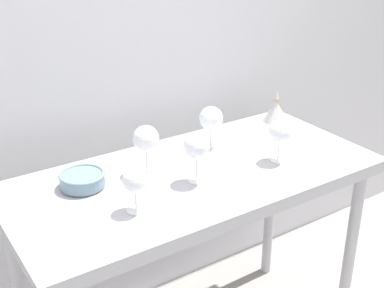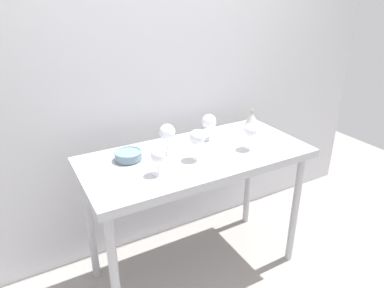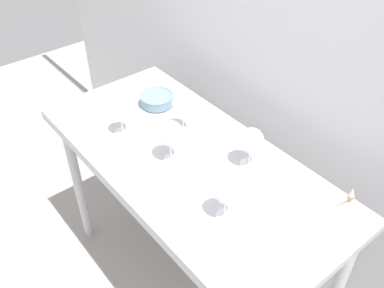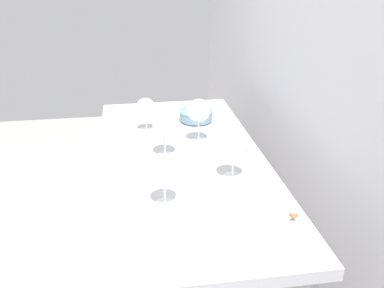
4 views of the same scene
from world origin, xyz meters
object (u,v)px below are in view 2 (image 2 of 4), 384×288
at_px(wine_glass_far_right, 209,122).
at_px(tasting_bowl, 128,155).
at_px(tasting_sheet_upper, 239,139).
at_px(wine_glass_near_right, 250,131).
at_px(wine_glass_far_left, 167,133).
at_px(wine_glass_near_left, 158,156).
at_px(decanter_funnel, 252,119).
at_px(wine_glass_near_center, 197,138).

xyz_separation_m(wine_glass_far_right, tasting_bowl, (-0.58, -0.04, -0.09)).
bearing_deg(tasting_sheet_upper, tasting_bowl, -175.27).
distance_m(wine_glass_near_right, wine_glass_far_left, 0.51).
xyz_separation_m(wine_glass_near_right, wine_glass_near_left, (-0.63, -0.02, -0.01)).
bearing_deg(wine_glass_near_left, tasting_sheet_upper, 14.87).
distance_m(wine_glass_far_left, tasting_sheet_upper, 0.53).
xyz_separation_m(wine_glass_far_left, decanter_funnel, (0.74, 0.13, -0.08)).
bearing_deg(wine_glass_far_left, wine_glass_near_center, -52.88).
xyz_separation_m(wine_glass_far_left, wine_glass_far_right, (0.33, 0.07, -0.02)).
height_order(wine_glass_far_left, tasting_sheet_upper, wine_glass_far_left).
bearing_deg(decanter_funnel, wine_glass_near_right, -130.19).
xyz_separation_m(wine_glass_near_right, tasting_bowl, (-0.72, 0.22, -0.09)).
bearing_deg(tasting_bowl, wine_glass_near_center, -27.15).
height_order(wine_glass_near_center, tasting_bowl, wine_glass_near_center).
height_order(wine_glass_far_right, tasting_bowl, wine_glass_far_right).
bearing_deg(wine_glass_far_right, tasting_sheet_upper, -29.32).
height_order(wine_glass_near_center, wine_glass_near_left, wine_glass_near_center).
distance_m(tasting_sheet_upper, tasting_bowl, 0.76).
bearing_deg(wine_glass_near_center, wine_glass_far_right, 45.57).
relative_size(wine_glass_far_left, wine_glass_far_right, 1.09).
relative_size(tasting_sheet_upper, decanter_funnel, 1.74).
distance_m(wine_glass_far_right, tasting_sheet_upper, 0.24).
bearing_deg(wine_glass_near_center, tasting_bowl, 152.85).
xyz_separation_m(wine_glass_near_left, tasting_sheet_upper, (0.67, 0.18, -0.10)).
bearing_deg(wine_glass_near_left, wine_glass_near_right, 2.10).
height_order(wine_glass_near_right, decanter_funnel, wine_glass_near_right).
xyz_separation_m(wine_glass_near_right, wine_glass_far_right, (-0.14, 0.26, 0.00)).
height_order(tasting_sheet_upper, decanter_funnel, decanter_funnel).
height_order(wine_glass_near_center, wine_glass_far_right, wine_glass_near_center).
relative_size(wine_glass_near_center, decanter_funnel, 1.25).
distance_m(wine_glass_far_left, wine_glass_near_left, 0.27).
height_order(wine_glass_near_right, tasting_bowl, wine_glass_near_right).
bearing_deg(tasting_sheet_upper, decanter_funnel, 45.02).
bearing_deg(wine_glass_near_left, wine_glass_far_right, 29.62).
xyz_separation_m(wine_glass_far_left, tasting_bowl, (-0.24, 0.03, -0.10)).
height_order(wine_glass_near_right, tasting_sheet_upper, wine_glass_near_right).
relative_size(wine_glass_near_center, wine_glass_far_left, 0.99).
bearing_deg(tasting_bowl, wine_glass_far_left, -6.88).
relative_size(wine_glass_far_right, wine_glass_near_left, 1.13).
bearing_deg(wine_glass_near_right, wine_glass_far_right, 118.55).
distance_m(wine_glass_far_right, tasting_bowl, 0.58).
xyz_separation_m(wine_glass_near_left, tasting_bowl, (-0.08, 0.24, -0.08)).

